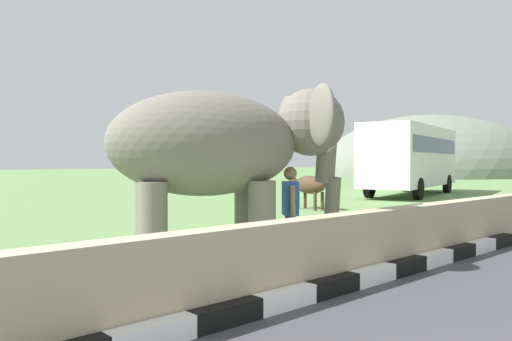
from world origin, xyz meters
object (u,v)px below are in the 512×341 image
(person_handler, at_px, (290,209))
(elephant, at_px, (225,147))
(cow_near, at_px, (309,185))
(bus_white, at_px, (411,155))

(person_handler, bearing_deg, elephant, 159.60)
(person_handler, relative_size, cow_near, 0.87)
(person_handler, relative_size, bus_white, 0.17)
(bus_white, bearing_deg, person_handler, -156.20)
(person_handler, bearing_deg, bus_white, 23.80)
(person_handler, height_order, bus_white, bus_white)
(bus_white, xyz_separation_m, cow_near, (-9.66, -1.46, -1.21))
(person_handler, distance_m, bus_white, 18.83)
(person_handler, xyz_separation_m, cow_near, (7.53, 6.12, -0.06))
(elephant, xyz_separation_m, bus_white, (18.30, 7.17, 0.11))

